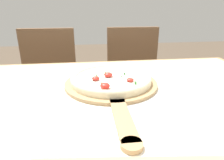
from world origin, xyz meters
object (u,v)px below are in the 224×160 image
object	(u,v)px
chair_left	(49,84)
pizza_peel	(112,86)
pizza	(111,79)
chair_right	(134,80)

from	to	relation	value
chair_left	pizza_peel	bearing A→B (deg)	-62.09
pizza	chair_right	xyz separation A→B (m)	(0.26, 0.68, -0.27)
pizza	chair_left	world-z (taller)	chair_left
pizza	chair_right	world-z (taller)	chair_right
pizza_peel	pizza	bearing A→B (deg)	90.59
chair_left	chair_right	size ratio (longest dim) A/B	1.00
pizza_peel	chair_right	distance (m)	0.79
chair_left	pizza	bearing A→B (deg)	-61.28
pizza	chair_left	size ratio (longest dim) A/B	0.33
pizza_peel	pizza	distance (m)	0.03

